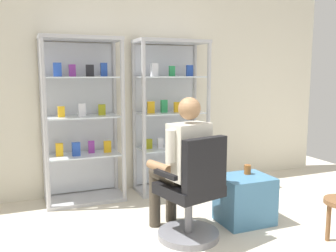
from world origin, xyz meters
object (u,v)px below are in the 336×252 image
(seated_shopkeeper, at_px, (181,160))
(tea_glass, at_px, (248,170))
(display_cabinet_left, at_px, (82,119))
(display_cabinet_right, at_px, (169,115))
(office_chair, at_px, (193,198))
(storage_crate, at_px, (245,199))

(seated_shopkeeper, height_order, tea_glass, seated_shopkeeper)
(display_cabinet_left, height_order, display_cabinet_right, same)
(display_cabinet_right, relative_size, tea_glass, 20.04)
(display_cabinet_right, height_order, office_chair, display_cabinet_right)
(display_cabinet_left, xyz_separation_m, storage_crate, (1.39, -1.31, -0.73))
(office_chair, bearing_deg, display_cabinet_left, 116.12)
(display_cabinet_left, relative_size, tea_glass, 20.04)
(tea_glass, bearing_deg, storage_crate, -135.88)
(display_cabinet_left, bearing_deg, storage_crate, -43.42)
(display_cabinet_left, xyz_separation_m, office_chair, (0.73, -1.48, -0.57))
(office_chair, bearing_deg, display_cabinet_right, 75.79)
(display_cabinet_right, bearing_deg, tea_glass, -73.98)
(storage_crate, bearing_deg, seated_shopkeeper, -179.35)
(storage_crate, bearing_deg, display_cabinet_right, 102.35)
(display_cabinet_right, distance_m, seated_shopkeeper, 1.41)
(display_cabinet_left, bearing_deg, display_cabinet_right, -0.01)
(display_cabinet_right, distance_m, storage_crate, 1.53)
(display_cabinet_right, bearing_deg, storage_crate, -77.65)
(office_chair, bearing_deg, seated_shopkeeper, 104.30)
(office_chair, relative_size, storage_crate, 1.89)
(display_cabinet_left, distance_m, display_cabinet_right, 1.10)
(office_chair, distance_m, tea_glass, 0.78)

